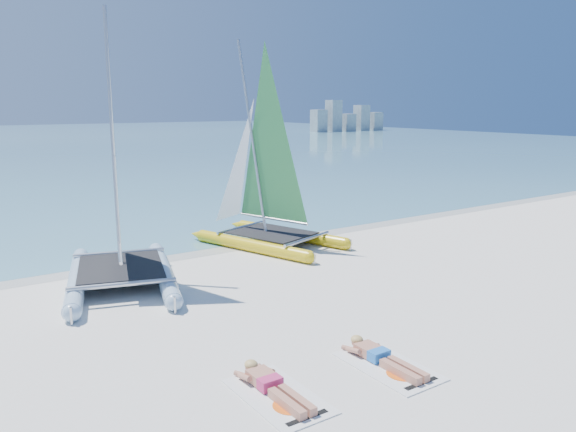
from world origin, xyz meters
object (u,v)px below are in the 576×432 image
Objects in this scene: sunbather_a at (271,384)px; towel_b at (388,366)px; catamaran_blue at (117,200)px; catamaran_yellow at (259,179)px; sunbather_b at (380,356)px; towel_a at (278,396)px.

sunbather_a reaches higher than towel_b.
catamaran_blue is 3.82× the size of towel_b.
sunbather_a is at bearing -138.44° from catamaran_yellow.
sunbather_b is at bearing 90.00° from towel_b.
sunbather_b reaches higher than towel_b.
catamaran_yellow reaches higher than towel_a.
towel_b is at bearing -55.79° from catamaran_blue.
catamaran_blue is 7.58m from sunbather_b.
catamaran_yellow is 3.56× the size of towel_b.
towel_a is 1.07× the size of sunbather_a.
sunbather_b is at bearing -55.33° from catamaran_blue.
sunbather_b is (2.10, -0.22, 0.00)m from sunbather_a.
sunbather_a is (0.18, -6.72, -1.99)m from catamaran_blue.
towel_b is at bearing -125.54° from catamaran_yellow.
sunbather_a is (-4.81, -8.22, -1.96)m from catamaran_yellow.
towel_a is (0.18, -6.92, -2.10)m from catamaran_blue.
sunbather_a is at bearing -71.96° from catamaran_blue.
catamaran_blue is 3.82× the size of towel_a.
towel_b is (2.10, -0.22, 0.00)m from towel_a.
catamaran_yellow is at bearing 33.17° from catamaran_blue.
catamaran_blue reaches higher than sunbather_a.
catamaran_yellow is 9.91m from towel_a.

